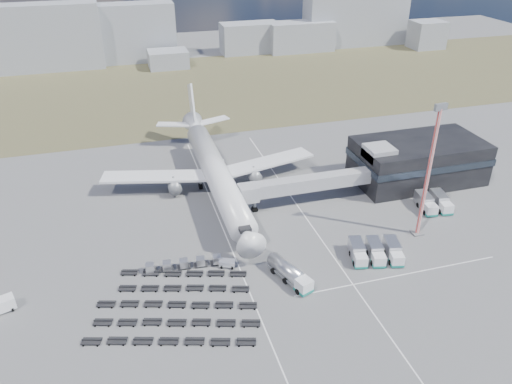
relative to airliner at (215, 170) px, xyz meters
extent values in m
plane|color=#565659|center=(0.00, -32.38, -5.29)|extent=(420.00, 420.00, 0.00)
cube|color=brown|center=(0.00, 77.62, -5.29)|extent=(420.00, 90.00, 0.01)
cube|color=silver|center=(-2.00, -27.38, -5.29)|extent=(0.25, 110.00, 0.01)
cube|color=silver|center=(16.00, -27.38, -5.29)|extent=(0.25, 110.00, 0.01)
cube|color=silver|center=(25.00, -40.38, -5.29)|extent=(40.00, 0.25, 0.01)
cube|color=black|center=(48.00, -8.38, -0.29)|extent=(30.00, 16.00, 10.00)
cube|color=#262D38|center=(48.00, -8.38, 0.91)|extent=(30.40, 16.40, 1.60)
cube|color=#939399|center=(36.00, -10.38, 4.21)|extent=(6.00, 6.00, 3.00)
cube|color=#939399|center=(18.10, -11.88, -0.19)|extent=(29.80, 3.00, 3.00)
cube|color=#939399|center=(4.70, -12.38, -0.19)|extent=(4.00, 3.60, 3.40)
cylinder|color=slate|center=(6.20, -11.88, -2.74)|extent=(0.70, 0.70, 5.10)
cylinder|color=black|center=(6.20, -11.88, -4.84)|extent=(1.40, 0.90, 1.40)
cylinder|color=silver|center=(0.00, -2.38, 0.01)|extent=(5.60, 48.00, 5.60)
cone|color=silver|center=(0.00, -28.88, 0.01)|extent=(5.60, 5.00, 5.60)
cone|color=silver|center=(0.00, 25.62, 0.81)|extent=(5.60, 8.00, 5.60)
cube|color=black|center=(0.00, -26.88, 0.81)|extent=(2.20, 2.00, 0.80)
cube|color=silver|center=(-13.00, 2.62, -1.19)|extent=(25.59, 11.38, 0.50)
cube|color=silver|center=(13.00, 2.62, -1.19)|extent=(25.59, 11.38, 0.50)
cylinder|color=slate|center=(-9.50, 0.62, -2.89)|extent=(3.00, 5.00, 3.00)
cylinder|color=slate|center=(9.50, 0.62, -2.89)|extent=(3.00, 5.00, 3.00)
cube|color=silver|center=(-5.50, 27.62, 1.21)|extent=(9.49, 5.63, 0.35)
cube|color=silver|center=(5.50, 27.62, 1.21)|extent=(9.49, 5.63, 0.35)
cube|color=silver|center=(0.00, 28.62, 6.51)|extent=(0.50, 9.06, 11.45)
cylinder|color=slate|center=(0.00, -23.38, -4.04)|extent=(0.50, 0.50, 2.50)
cylinder|color=slate|center=(-3.20, 1.62, -4.04)|extent=(0.60, 0.60, 2.50)
cylinder|color=slate|center=(3.20, 1.62, -4.04)|extent=(0.60, 0.60, 2.50)
cylinder|color=black|center=(0.00, -23.38, -4.79)|extent=(0.50, 1.20, 1.20)
cube|color=gray|center=(-46.35, 120.30, 7.66)|extent=(48.59, 12.00, 25.91)
cube|color=gray|center=(-17.56, 124.38, 6.70)|extent=(52.72, 12.00, 23.98)
cube|color=gray|center=(3.43, 109.78, -1.80)|extent=(16.16, 12.00, 6.99)
cube|color=gray|center=(43.02, 124.84, 1.35)|extent=(26.28, 12.00, 13.28)
cube|color=gray|center=(66.54, 121.05, 1.34)|extent=(30.40, 12.00, 13.25)
cube|color=gray|center=(96.01, 125.05, 6.49)|extent=(50.25, 12.00, 23.57)
cube|color=gray|center=(126.61, 110.13, 0.94)|extent=(14.99, 12.00, 12.45)
cube|color=silver|center=(6.94, -39.79, -3.81)|extent=(3.13, 3.13, 2.34)
cube|color=#157669|center=(6.94, -39.79, -4.73)|extent=(3.26, 3.26, 0.51)
cylinder|color=silver|center=(5.24, -35.09, -3.36)|extent=(4.99, 8.05, 2.55)
cube|color=slate|center=(5.24, -35.09, -4.53)|extent=(4.90, 8.02, 0.36)
cylinder|color=black|center=(5.76, -36.53, -4.78)|extent=(2.87, 1.95, 1.12)
cube|color=silver|center=(-4.00, -29.22, -4.63)|extent=(3.26, 2.62, 1.33)
cube|color=silver|center=(-42.25, -30.61, -4.07)|extent=(5.05, 3.49, 2.44)
cube|color=silver|center=(2.99, 7.82, -3.88)|extent=(2.96, 5.58, 2.47)
cube|color=#157669|center=(2.99, 7.82, -4.89)|extent=(3.06, 5.68, 0.40)
cube|color=silver|center=(19.49, -35.97, -4.00)|extent=(2.72, 2.65, 2.19)
cube|color=#157669|center=(19.49, -35.97, -4.84)|extent=(2.84, 2.77, 0.45)
cube|color=silver|center=(20.28, -32.59, -3.60)|extent=(3.36, 4.99, 2.58)
cube|color=silver|center=(22.78, -36.74, -4.00)|extent=(2.72, 2.65, 2.19)
cube|color=#157669|center=(22.78, -36.74, -4.84)|extent=(2.84, 2.77, 0.45)
cube|color=silver|center=(23.57, -33.36, -3.60)|extent=(3.36, 4.99, 2.58)
cube|color=silver|center=(26.07, -37.51, -4.00)|extent=(2.72, 2.65, 2.19)
cube|color=#157669|center=(26.07, -37.51, -4.84)|extent=(2.84, 2.77, 0.45)
cube|color=silver|center=(26.86, -34.12, -3.60)|extent=(3.36, 4.99, 2.58)
cube|color=silver|center=(42.06, -23.91, -3.94)|extent=(2.69, 2.60, 2.29)
cube|color=#157669|center=(42.06, -23.91, -4.82)|extent=(2.80, 2.71, 0.47)
cube|color=silver|center=(42.56, -20.30, -3.52)|extent=(3.13, 5.09, 2.71)
cube|color=silver|center=(45.57, -24.39, -3.94)|extent=(2.69, 2.60, 2.29)
cube|color=#157669|center=(45.57, -24.39, -4.82)|extent=(2.80, 2.71, 0.47)
cube|color=silver|center=(46.07, -20.78, -3.52)|extent=(3.13, 5.09, 2.71)
cube|color=black|center=(-17.81, -27.00, -5.01)|extent=(2.58, 1.71, 0.17)
cube|color=silver|center=(-17.81, -27.00, -4.20)|extent=(1.63, 1.63, 1.43)
cube|color=black|center=(-14.77, -27.23, -5.01)|extent=(2.58, 1.71, 0.17)
cube|color=silver|center=(-14.77, -27.23, -4.20)|extent=(1.63, 1.63, 1.43)
cube|color=black|center=(-11.74, -27.46, -5.01)|extent=(2.58, 1.71, 0.17)
cube|color=silver|center=(-11.74, -27.46, -4.20)|extent=(1.63, 1.63, 1.43)
cube|color=black|center=(-8.70, -27.70, -5.01)|extent=(2.58, 1.71, 0.17)
cube|color=silver|center=(-8.70, -27.70, -4.20)|extent=(1.63, 1.63, 1.43)
cube|color=black|center=(-5.66, -27.93, -5.01)|extent=(2.58, 1.71, 0.17)
cube|color=silver|center=(-5.66, -27.93, -4.20)|extent=(1.63, 1.63, 1.43)
cube|color=black|center=(-16.81, -45.00, -4.94)|extent=(26.68, 9.31, 0.71)
cube|color=black|center=(-15.63, -41.06, -4.94)|extent=(26.68, 9.31, 0.71)
cube|color=black|center=(-14.44, -37.12, -4.94)|extent=(26.68, 9.31, 0.71)
cube|color=black|center=(-13.26, -33.19, -4.94)|extent=(22.93, 8.18, 0.71)
cube|color=black|center=(-12.07, -29.25, -4.94)|extent=(22.93, 8.18, 0.71)
cylinder|color=red|center=(35.51, -29.42, 8.02)|extent=(0.75, 0.75, 26.63)
cube|color=slate|center=(35.51, -29.42, 21.66)|extent=(2.61, 0.91, 1.28)
cube|color=#565659|center=(35.51, -29.42, -5.13)|extent=(2.13, 2.13, 0.32)
camera|label=1|loc=(-19.35, -101.19, 51.69)|focal=35.00mm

